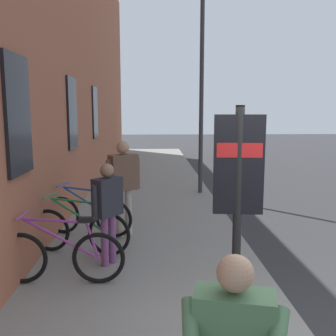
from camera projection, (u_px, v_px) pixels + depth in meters
The scene contains 10 objects.
ground at pixel (259, 209), 9.56m from camera, with size 60.00×60.00×0.00m, color #2D2D30.
sidewalk_pavement at pixel (150, 191), 11.40m from camera, with size 24.00×3.50×0.12m, color gray.
station_facade at pixel (83, 50), 11.66m from camera, with size 22.00×0.65×8.59m.
bicycle_beside_lamp at pixel (60, 256), 5.12m from camera, with size 0.48×1.77×0.97m.
bicycle_mid_rack at pixel (79, 230), 6.22m from camera, with size 0.59×1.73×0.97m.
bicycle_by_door at pixel (88, 215), 7.12m from camera, with size 0.63×1.72×0.97m.
transit_info_sign at pixel (238, 178), 4.18m from camera, with size 0.14×0.56×2.40m.
pedestrian_near_bus at pixel (123, 179), 6.99m from camera, with size 0.48×0.60×1.79m.
pedestrian_crossing_street at pixel (108, 203), 5.69m from camera, with size 0.49×0.46×1.57m.
street_lamp at pixel (202, 73), 10.42m from camera, with size 0.28×0.28×5.72m.
Camera 1 is at (-3.18, 1.70, 2.46)m, focal length 40.49 mm.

